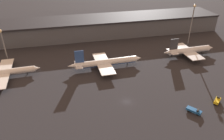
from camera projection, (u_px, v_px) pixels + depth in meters
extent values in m
plane|color=#26262B|center=(127.00, 102.00, 102.04)|extent=(600.00, 600.00, 0.00)
cube|color=#4C515B|center=(95.00, 28.00, 175.46)|extent=(202.90, 27.52, 12.72)
cube|color=black|center=(95.00, 19.00, 172.02)|extent=(202.90, 29.52, 1.20)
cylinder|color=white|center=(6.00, 72.00, 120.05)|extent=(30.51, 4.21, 3.28)
cylinder|color=#ADB2B7|center=(6.00, 73.00, 120.34)|extent=(28.97, 3.67, 2.79)
cone|color=white|center=(37.00, 68.00, 123.67)|extent=(4.03, 3.23, 3.11)
cube|color=white|center=(3.00, 73.00, 119.92)|extent=(8.25, 34.21, 0.36)
cylinder|color=gray|center=(8.00, 66.00, 128.69)|extent=(3.66, 1.91, 1.80)
cylinder|color=gray|center=(3.00, 84.00, 112.69)|extent=(3.66, 1.91, 1.80)
cylinder|color=black|center=(27.00, 73.00, 123.61)|extent=(0.50, 0.50, 1.48)
cylinder|color=black|center=(5.00, 75.00, 121.99)|extent=(0.50, 0.50, 1.48)
cylinder|color=black|center=(4.00, 77.00, 119.79)|extent=(0.50, 0.50, 1.48)
cylinder|color=white|center=(106.00, 62.00, 129.25)|extent=(37.46, 4.85, 3.71)
cylinder|color=#2D519E|center=(106.00, 63.00, 129.57)|extent=(35.58, 4.24, 3.15)
cone|color=white|center=(138.00, 58.00, 133.67)|extent=(4.56, 3.66, 3.53)
cone|color=white|center=(72.00, 66.00, 124.65)|extent=(5.66, 3.32, 3.15)
cube|color=#2D519E|center=(79.00, 57.00, 123.01)|extent=(5.20, 0.56, 7.36)
cube|color=white|center=(79.00, 65.00, 125.30)|extent=(4.02, 10.22, 0.24)
cube|color=white|center=(103.00, 63.00, 129.06)|extent=(9.02, 28.33, 0.36)
cylinder|color=gray|center=(102.00, 59.00, 136.54)|extent=(4.14, 2.16, 2.04)
cylinder|color=gray|center=(108.00, 71.00, 123.33)|extent=(4.14, 2.16, 2.04)
cylinder|color=black|center=(127.00, 63.00, 133.50)|extent=(0.50, 0.50, 1.67)
cylinder|color=black|center=(103.00, 65.00, 131.41)|extent=(0.50, 0.50, 1.67)
cylinder|color=black|center=(104.00, 68.00, 128.91)|extent=(0.50, 0.50, 1.67)
cylinder|color=silver|center=(189.00, 50.00, 143.26)|extent=(28.69, 4.90, 4.03)
cylinder|color=#333842|center=(189.00, 51.00, 143.61)|extent=(27.25, 4.25, 3.42)
cone|color=silver|center=(210.00, 48.00, 146.72)|extent=(4.95, 3.97, 3.82)
cone|color=silver|center=(168.00, 52.00, 139.61)|extent=(6.14, 3.60, 3.42)
cube|color=#333842|center=(174.00, 44.00, 137.82)|extent=(5.65, 0.57, 7.13)
cube|color=silver|center=(172.00, 51.00, 140.16)|extent=(4.31, 9.64, 0.24)
cube|color=silver|center=(187.00, 51.00, 143.19)|extent=(9.66, 26.71, 0.36)
cylinder|color=gray|center=(182.00, 48.00, 150.28)|extent=(4.49, 2.35, 2.21)
cylinder|color=gray|center=(195.00, 58.00, 137.83)|extent=(4.49, 2.35, 2.21)
cylinder|color=black|center=(202.00, 53.00, 146.94)|extent=(0.50, 0.50, 1.81)
cylinder|color=black|center=(185.00, 53.00, 145.74)|extent=(0.50, 0.50, 1.81)
cylinder|color=black|center=(188.00, 56.00, 143.04)|extent=(0.50, 0.50, 1.81)
cube|color=#195199|center=(194.00, 110.00, 94.80)|extent=(5.79, 6.54, 0.99)
cube|color=black|center=(198.00, 110.00, 93.48)|extent=(1.75, 1.57, 0.80)
cylinder|color=black|center=(199.00, 113.00, 94.65)|extent=(1.02, 1.08, 0.90)
cylinder|color=black|center=(197.00, 115.00, 93.45)|extent=(1.02, 1.08, 0.90)
cylinder|color=black|center=(190.00, 109.00, 96.91)|extent=(1.02, 1.08, 0.90)
cylinder|color=black|center=(188.00, 111.00, 95.71)|extent=(1.02, 1.08, 0.90)
cube|color=gold|center=(217.00, 101.00, 100.60)|extent=(5.20, 4.87, 1.22)
cube|color=black|center=(218.00, 98.00, 100.99)|extent=(1.48, 1.56, 0.80)
cylinder|color=black|center=(216.00, 100.00, 102.57)|extent=(1.02, 0.98, 0.90)
cylinder|color=black|center=(219.00, 101.00, 101.77)|extent=(1.02, 0.98, 0.90)
cylinder|color=black|center=(214.00, 103.00, 100.30)|extent=(1.02, 0.98, 0.90)
cylinder|color=black|center=(218.00, 105.00, 99.50)|extent=(1.02, 0.98, 0.90)
cylinder|color=slate|center=(5.00, 47.00, 132.38)|extent=(0.70, 0.70, 19.65)
sphere|color=beige|center=(0.00, 31.00, 127.23)|extent=(1.80, 1.80, 1.80)
cylinder|color=slate|center=(191.00, 26.00, 155.11)|extent=(0.70, 0.70, 27.43)
sphere|color=beige|center=(195.00, 6.00, 148.03)|extent=(1.80, 1.80, 1.80)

